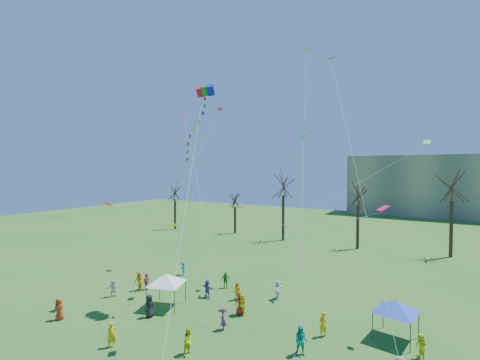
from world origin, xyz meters
The scene contains 6 objects.
bare_tree_row centered at (3.25, 36.60, 7.42)m, with size 70.46×9.25×11.76m.
big_box_kite centered at (-5.04, 7.89, 14.00)m, with size 4.26×6.90×20.74m.
canopy_tent_white centered at (-6.92, 6.47, 2.40)m, with size 3.57×3.57×2.83m.
canopy_tent_blue centered at (10.42, 10.55, 2.31)m, with size 3.60×3.60×2.73m.
festival_crowd centered at (-1.65, 6.96, 0.85)m, with size 25.85×14.72×1.86m.
small_kites_aloft centered at (-1.29, 10.55, 13.41)m, with size 26.93×18.65×33.61m.
Camera 1 is at (12.84, -14.35, 11.79)m, focal length 25.00 mm.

